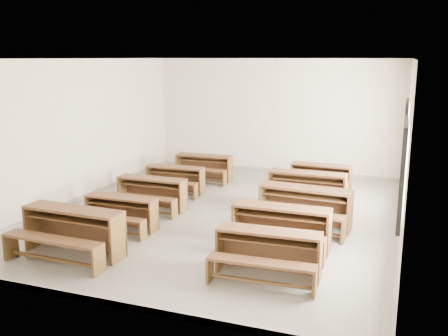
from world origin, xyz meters
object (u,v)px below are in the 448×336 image
(desk_set_8, at_px, (307,187))
(desk_set_0, at_px, (72,229))
(desk_set_7, at_px, (304,205))
(desk_set_4, at_px, (203,166))
(desk_set_9, at_px, (320,176))
(desk_set_6, at_px, (280,225))
(desk_set_1, at_px, (120,211))
(desk_set_2, at_px, (151,191))
(desk_set_3, at_px, (174,178))
(desk_set_5, at_px, (268,250))

(desk_set_8, bearing_deg, desk_set_0, -126.38)
(desk_set_0, bearing_deg, desk_set_7, 40.49)
(desk_set_4, xyz_separation_m, desk_set_9, (3.13, -0.03, -0.01))
(desk_set_4, height_order, desk_set_6, desk_set_6)
(desk_set_1, distance_m, desk_set_4, 4.18)
(desk_set_2, bearing_deg, desk_set_8, 23.80)
(desk_set_3, height_order, desk_set_9, desk_set_9)
(desk_set_3, height_order, desk_set_7, desk_set_7)
(desk_set_1, bearing_deg, desk_set_8, 41.34)
(desk_set_8, xyz_separation_m, desk_set_9, (0.07, 1.43, -0.06))
(desk_set_3, xyz_separation_m, desk_set_8, (3.23, -0.03, 0.07))
(desk_set_1, relative_size, desk_set_4, 0.93)
(desk_set_9, bearing_deg, desk_set_0, -117.99)
(desk_set_6, distance_m, desk_set_7, 1.26)
(desk_set_8, bearing_deg, desk_set_6, -87.81)
(desk_set_9, bearing_deg, desk_set_2, -136.77)
(desk_set_7, bearing_deg, desk_set_0, -136.96)
(desk_set_1, relative_size, desk_set_8, 0.83)
(desk_set_2, height_order, desk_set_6, desk_set_6)
(desk_set_6, distance_m, desk_set_8, 2.68)
(desk_set_2, bearing_deg, desk_set_5, -36.60)
(desk_set_7, bearing_deg, desk_set_3, 161.42)
(desk_set_3, xyz_separation_m, desk_set_9, (3.30, 1.39, 0.01))
(desk_set_3, bearing_deg, desk_set_6, -41.70)
(desk_set_8, distance_m, desk_set_9, 1.43)
(desk_set_1, bearing_deg, desk_set_2, 92.34)
(desk_set_2, relative_size, desk_set_5, 0.95)
(desk_set_0, relative_size, desk_set_1, 1.26)
(desk_set_1, xyz_separation_m, desk_set_5, (3.19, -1.07, 0.04))
(desk_set_5, height_order, desk_set_6, desk_set_6)
(desk_set_2, xyz_separation_m, desk_set_8, (3.11, 1.37, 0.04))
(desk_set_2, relative_size, desk_set_9, 1.03)
(desk_set_1, xyz_separation_m, desk_set_4, (-0.00, 4.18, 0.03))
(desk_set_3, distance_m, desk_set_9, 3.58)
(desk_set_0, bearing_deg, desk_set_5, 7.32)
(desk_set_2, height_order, desk_set_9, desk_set_2)
(desk_set_0, height_order, desk_set_6, desk_set_0)
(desk_set_7, distance_m, desk_set_8, 1.45)
(desk_set_3, bearing_deg, desk_set_7, -25.18)
(desk_set_4, height_order, desk_set_5, desk_set_5)
(desk_set_1, relative_size, desk_set_3, 0.97)
(desk_set_3, distance_m, desk_set_5, 5.10)
(desk_set_1, bearing_deg, desk_set_3, 93.25)
(desk_set_4, bearing_deg, desk_set_0, -92.13)
(desk_set_0, relative_size, desk_set_2, 1.17)
(desk_set_6, relative_size, desk_set_7, 0.92)
(desk_set_8, relative_size, desk_set_9, 1.14)
(desk_set_0, xyz_separation_m, desk_set_3, (-0.11, 4.14, -0.09))
(desk_set_3, xyz_separation_m, desk_set_7, (3.46, -1.46, 0.09))
(desk_set_0, distance_m, desk_set_3, 4.14)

